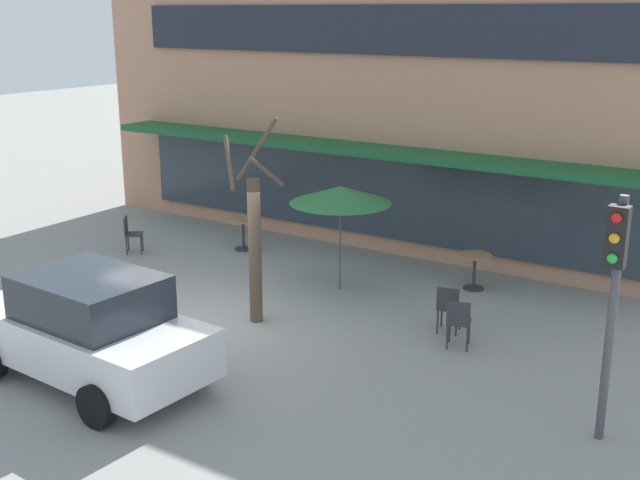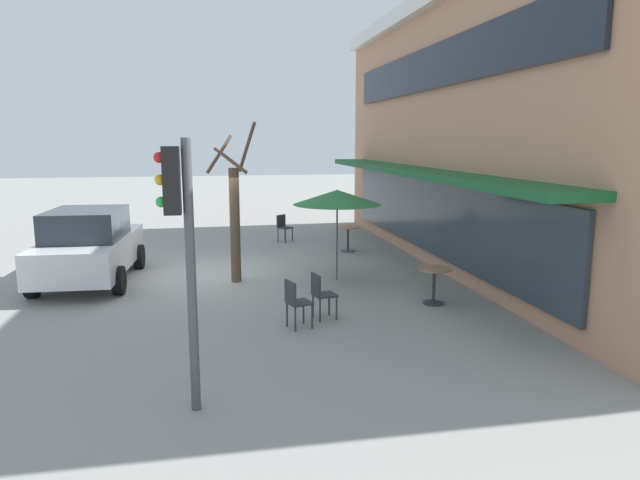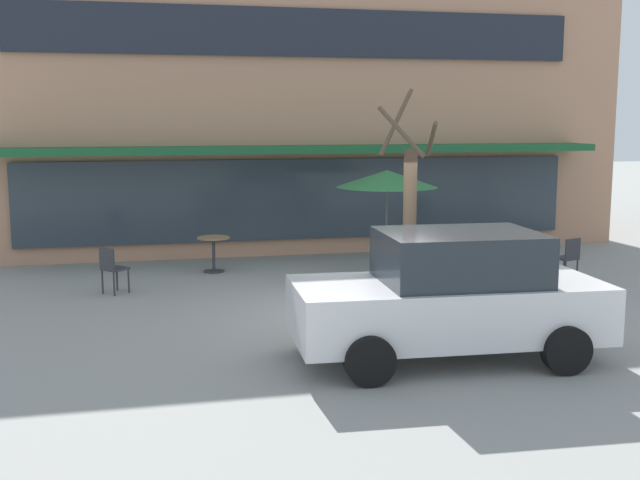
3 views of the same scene
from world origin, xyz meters
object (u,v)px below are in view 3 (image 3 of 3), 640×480
at_px(cafe_chair_0, 112,266).
at_px(street_tree, 409,215).
at_px(cafe_table_streetside, 214,248).
at_px(cafe_chair_1, 568,256).
at_px(parked_sedan, 451,296).
at_px(patio_umbrella_green_folded, 387,179).
at_px(cafe_chair_2, 535,252).
at_px(cafe_table_near_wall, 462,236).

relative_size(cafe_chair_0, street_tree, 0.23).
xyz_separation_m(cafe_table_streetside, cafe_chair_1, (6.84, -2.64, 0.01)).
bearing_deg(cafe_chair_1, parked_sedan, -134.92).
height_order(patio_umbrella_green_folded, cafe_chair_2, patio_umbrella_green_folded).
bearing_deg(patio_umbrella_green_folded, cafe_chair_1, -24.26).
height_order(cafe_table_streetside, cafe_chair_1, cafe_chair_1).
height_order(cafe_table_near_wall, cafe_chair_1, cafe_chair_1).
xyz_separation_m(cafe_chair_1, street_tree, (-3.70, -0.89, 1.05)).
bearing_deg(cafe_chair_2, cafe_chair_1, -51.49).
bearing_deg(cafe_table_streetside, cafe_table_near_wall, 3.98).
xyz_separation_m(cafe_table_streetside, street_tree, (3.14, -3.53, 1.06)).
distance_m(patio_umbrella_green_folded, cafe_chair_1, 3.97).
bearing_deg(cafe_chair_2, cafe_table_streetside, 161.95).
distance_m(cafe_chair_2, street_tree, 3.72).
height_order(cafe_chair_0, parked_sedan, parked_sedan).
relative_size(cafe_table_streetside, parked_sedan, 0.18).
height_order(cafe_table_streetside, patio_umbrella_green_folded, patio_umbrella_green_folded).
bearing_deg(cafe_table_near_wall, cafe_chair_0, -164.98).
xyz_separation_m(cafe_chair_0, cafe_chair_2, (8.47, -0.37, 0.00)).
relative_size(patio_umbrella_green_folded, cafe_chair_1, 2.47).
height_order(patio_umbrella_green_folded, cafe_chair_0, patio_umbrella_green_folded).
xyz_separation_m(parked_sedan, street_tree, (0.61, 3.43, 0.69)).
distance_m(cafe_chair_0, cafe_chair_1, 8.95).
bearing_deg(cafe_chair_1, patio_umbrella_green_folded, 155.74).
bearing_deg(parked_sedan, cafe_chair_1, 45.08).
relative_size(patio_umbrella_green_folded, cafe_chair_0, 2.47).
bearing_deg(cafe_chair_1, cafe_chair_2, 128.51).
distance_m(cafe_table_near_wall, cafe_chair_1, 3.20).
bearing_deg(street_tree, cafe_chair_2, 23.86).
distance_m(cafe_table_streetside, cafe_chair_2, 6.73).
relative_size(cafe_table_streetside, cafe_chair_2, 0.85).
bearing_deg(cafe_chair_2, patio_umbrella_green_folded, 161.77).
distance_m(patio_umbrella_green_folded, cafe_chair_0, 5.78).
xyz_separation_m(cafe_chair_1, parked_sedan, (-4.31, -4.32, 0.35)).
bearing_deg(parked_sedan, cafe_table_near_wall, 65.79).
bearing_deg(cafe_table_streetside, cafe_chair_1, -21.09).
height_order(cafe_chair_1, cafe_chair_2, same).
relative_size(cafe_chair_0, cafe_chair_2, 1.00).
bearing_deg(cafe_chair_1, cafe_table_streetside, 158.91).
relative_size(cafe_table_near_wall, cafe_table_streetside, 1.00).
bearing_deg(cafe_chair_0, patio_umbrella_green_folded, 6.03).
height_order(parked_sedan, street_tree, street_tree).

